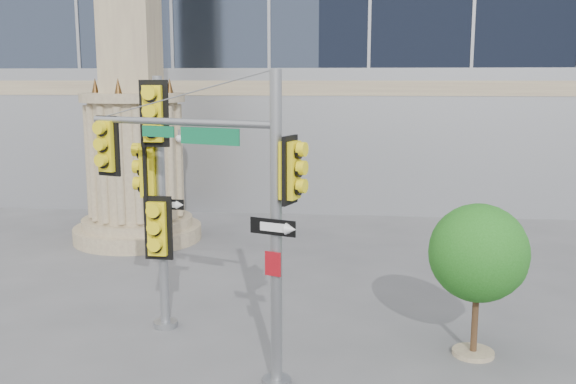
# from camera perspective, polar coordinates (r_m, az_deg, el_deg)

# --- Properties ---
(ground) EXTENTS (120.00, 120.00, 0.00)m
(ground) POSITION_cam_1_polar(r_m,az_deg,el_deg) (13.52, -1.09, -14.25)
(ground) COLOR #545456
(ground) RESTS_ON ground
(monument) EXTENTS (4.40, 4.40, 16.60)m
(monument) POSITION_cam_1_polar(r_m,az_deg,el_deg) (22.54, -13.71, 9.62)
(monument) COLOR gray
(monument) RESTS_ON ground
(main_signal_pole) EXTENTS (4.26, 1.85, 5.73)m
(main_signal_pole) POSITION_cam_1_polar(r_m,az_deg,el_deg) (11.72, -5.59, 0.10)
(main_signal_pole) COLOR slate
(main_signal_pole) RESTS_ON ground
(secondary_signal_pole) EXTENTS (0.96, 0.74, 5.63)m
(secondary_signal_pole) POSITION_cam_1_polar(r_m,az_deg,el_deg) (14.20, -11.64, 0.68)
(secondary_signal_pole) COLOR slate
(secondary_signal_pole) RESTS_ON ground
(street_tree) EXTENTS (2.01, 1.97, 3.14)m
(street_tree) POSITION_cam_1_polar(r_m,az_deg,el_deg) (13.37, 16.70, -5.55)
(street_tree) COLOR gray
(street_tree) RESTS_ON ground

